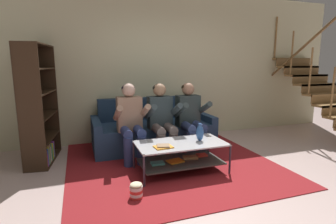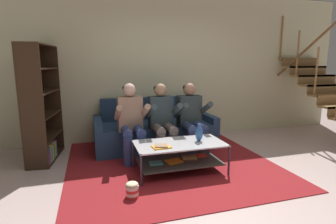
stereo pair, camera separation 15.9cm
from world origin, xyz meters
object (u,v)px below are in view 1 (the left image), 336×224
Objects in this scene: bookshelf at (37,116)px; popcorn_tub at (136,191)px; person_seated_right at (190,115)px; book_stack at (163,146)px; couch at (152,131)px; coffee_table at (181,152)px; person_seated_left at (131,119)px; vase at (200,133)px; person_seated_middle at (162,117)px.

bookshelf is 2.08m from popcorn_tub.
person_seated_right is 4.78× the size of book_stack.
couch is 1.72× the size of coffee_table.
bookshelf is at bearing -174.44° from couch.
coffee_table is at bearing -50.72° from person_seated_left.
couch is at bearing 5.56° from bookshelf.
vase is 0.14× the size of bookshelf.
person_seated_middle reaches higher than vase.
person_seated_right is (1.00, -0.00, -0.01)m from person_seated_left.
book_stack is at bearing -106.50° from person_seated_middle.
person_seated_left is 1.36m from popcorn_tub.
bookshelf is (-1.85, -0.18, 0.44)m from couch.
vase is at bearing -1.40° from coffee_table.
person_seated_left reaches higher than vase.
coffee_table reaches higher than popcorn_tub.
popcorn_tub is at bearing -119.60° from person_seated_middle.
book_stack is at bearing -132.57° from person_seated_right.
person_seated_middle is 1.51m from popcorn_tub.
couch is 1.79× the size of person_seated_middle.
person_seated_middle is 0.66× the size of bookshelf.
coffee_table is at bearing 35.82° from popcorn_tub.
book_stack is (-0.30, -0.12, 0.16)m from coffee_table.
popcorn_tub is at bearing -54.41° from bookshelf.
popcorn_tub is at bearing -134.35° from person_seated_right.
person_seated_right is at bearing -0.03° from person_seated_middle.
person_seated_left is at bearing 80.98° from popcorn_tub.
couch is 1.41m from book_stack.
person_seated_right is 1.80m from popcorn_tub.
person_seated_right is at bearing -9.44° from bookshelf.
vase is 0.60m from book_stack.
couch is 0.68m from person_seated_middle.
person_seated_middle is (-0.00, -0.57, 0.36)m from couch.
person_seated_right is 0.96× the size of coffee_table.
book_stack is at bearing -36.56° from bookshelf.
book_stack is 2.03m from bookshelf.
vase is 1.25m from popcorn_tub.
person_seated_left reaches higher than coffee_table.
couch is 1.33m from vase.
person_seated_middle is 1.00× the size of person_seated_right.
person_seated_middle is 6.32× the size of popcorn_tub.
person_seated_right is at bearing 47.43° from book_stack.
person_seated_right is 0.66× the size of bookshelf.
vase reaches higher than popcorn_tub.
couch is 1.19× the size of bookshelf.
person_seated_middle is at bearing -11.92° from bookshelf.
person_seated_middle is 1.90m from bookshelf.
vase is at bearing -63.55° from person_seated_middle.
popcorn_tub is at bearing -152.68° from vase.
vase is 1.34× the size of popcorn_tub.
bookshelf is at bearing 153.82° from vase.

